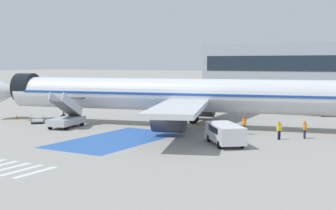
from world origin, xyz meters
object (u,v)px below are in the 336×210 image
at_px(boarding_stairs_forward, 67,118).
at_px(ground_crew_0, 305,128).
at_px(baggage_cart, 37,121).
at_px(ground_crew_1, 244,123).
at_px(fuel_tanker, 302,101).
at_px(traffic_cone_1, 17,117).
at_px(airliner, 178,95).
at_px(service_van_0, 225,132).
at_px(ground_crew_2, 279,129).

xyz_separation_m(boarding_stairs_forward, ground_crew_0, (23.83, 5.22, -0.03)).
bearing_deg(baggage_cart, ground_crew_1, -37.52).
bearing_deg(ground_crew_0, ground_crew_1, 57.85).
relative_size(fuel_tanker, traffic_cone_1, 19.29).
height_order(airliner, service_van_0, airliner).
xyz_separation_m(baggage_cart, ground_crew_2, (27.55, 2.22, 0.70)).
height_order(ground_crew_1, ground_crew_2, ground_crew_1).
xyz_separation_m(ground_crew_0, traffic_cone_1, (-34.37, -2.47, -0.72)).
bearing_deg(service_van_0, airliner, -81.33).
relative_size(service_van_0, baggage_cart, 1.87).
distance_m(airliner, traffic_cone_1, 21.07).
xyz_separation_m(ground_crew_0, ground_crew_1, (-5.65, -0.44, 0.13)).
bearing_deg(airliner, baggage_cart, 96.61).
bearing_deg(traffic_cone_1, airliner, 10.59).
xyz_separation_m(service_van_0, baggage_cart, (-24.35, 2.61, -0.81)).
bearing_deg(traffic_cone_1, ground_crew_1, 4.04).
distance_m(ground_crew_0, traffic_cone_1, 34.47).
relative_size(airliner, service_van_0, 8.53).
xyz_separation_m(airliner, ground_crew_2, (12.05, -3.11, -2.45)).
height_order(service_van_0, traffic_cone_1, service_van_0).
height_order(airliner, ground_crew_0, airliner).
relative_size(fuel_tanker, ground_crew_2, 5.38).
xyz_separation_m(service_van_0, traffic_cone_1, (-29.32, 4.11, -0.83)).
xyz_separation_m(fuel_tanker, baggage_cart, (-24.16, -24.09, -1.46)).
distance_m(airliner, ground_crew_1, 8.76).
xyz_separation_m(service_van_0, ground_crew_2, (3.21, 4.83, -0.11)).
relative_size(ground_crew_0, traffic_cone_1, 3.56).
xyz_separation_m(baggage_cart, traffic_cone_1, (-4.97, 1.50, -0.02)).
bearing_deg(ground_crew_2, ground_crew_0, -17.32).
relative_size(boarding_stairs_forward, baggage_cart, 1.90).
xyz_separation_m(boarding_stairs_forward, ground_crew_2, (21.98, 3.47, -0.02)).
relative_size(airliner, baggage_cart, 15.99).
bearing_deg(ground_crew_1, airliner, 28.67).
height_order(boarding_stairs_forward, traffic_cone_1, boarding_stairs_forward).
xyz_separation_m(ground_crew_1, traffic_cone_1, (-28.72, -2.03, -0.84)).
distance_m(service_van_0, ground_crew_0, 8.30).
height_order(baggage_cart, ground_crew_1, ground_crew_1).
bearing_deg(airliner, ground_crew_2, -116.82).
distance_m(boarding_stairs_forward, ground_crew_2, 22.25).
xyz_separation_m(airliner, service_van_0, (8.85, -7.94, -2.34)).
relative_size(airliner, fuel_tanker, 5.18).
height_order(fuel_tanker, ground_crew_0, fuel_tanker).
distance_m(fuel_tanker, service_van_0, 26.71).
distance_m(ground_crew_1, ground_crew_2, 4.02).
height_order(fuel_tanker, ground_crew_1, fuel_tanker).
height_order(baggage_cart, ground_crew_2, ground_crew_2).
distance_m(baggage_cart, traffic_cone_1, 5.19).
relative_size(fuel_tanker, service_van_0, 1.65).
bearing_deg(fuel_tanker, traffic_cone_1, -47.32).
height_order(boarding_stairs_forward, ground_crew_2, boarding_stairs_forward).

